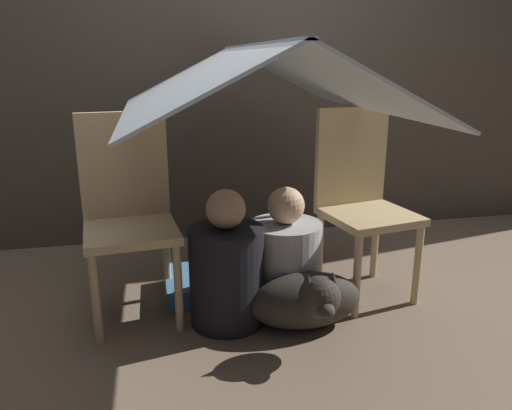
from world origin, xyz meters
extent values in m
plane|color=#7A6651|center=(0.00, 0.00, 0.00)|extent=(8.80, 8.80, 0.00)
cube|color=#4C4238|center=(0.00, 1.20, 1.25)|extent=(7.00, 0.05, 2.50)
cylinder|color=#D1B27F|center=(-0.71, -0.04, 0.20)|extent=(0.04, 0.04, 0.40)
cylinder|color=#D1B27F|center=(-0.37, 0.00, 0.20)|extent=(0.04, 0.04, 0.40)
cylinder|color=#D1B27F|center=(-0.75, 0.30, 0.20)|extent=(0.04, 0.04, 0.40)
cylinder|color=#D1B27F|center=(-0.41, 0.34, 0.20)|extent=(0.04, 0.04, 0.40)
cube|color=#D1B27F|center=(-0.56, 0.15, 0.42)|extent=(0.44, 0.44, 0.04)
cube|color=#D1B27F|center=(-0.58, 0.33, 0.68)|extent=(0.40, 0.07, 0.49)
cylinder|color=#D1B27F|center=(0.42, -0.05, 0.20)|extent=(0.04, 0.04, 0.40)
cylinder|color=#D1B27F|center=(0.76, 0.01, 0.20)|extent=(0.04, 0.04, 0.40)
cylinder|color=#D1B27F|center=(0.36, 0.28, 0.20)|extent=(0.04, 0.04, 0.40)
cylinder|color=#D1B27F|center=(0.70, 0.35, 0.20)|extent=(0.04, 0.04, 0.40)
cube|color=#D1B27F|center=(0.56, 0.15, 0.42)|extent=(0.46, 0.46, 0.04)
cube|color=#D1B27F|center=(0.53, 0.33, 0.68)|extent=(0.40, 0.10, 0.49)
cube|color=silver|center=(-0.28, 0.15, 1.06)|extent=(0.57, 1.50, 0.29)
cube|color=silver|center=(0.28, 0.15, 1.06)|extent=(0.57, 1.50, 0.29)
cube|color=silver|center=(0.00, 0.15, 1.20)|extent=(0.04, 1.50, 0.01)
cylinder|color=black|center=(-0.16, 0.03, 0.22)|extent=(0.33, 0.33, 0.45)
sphere|color=tan|center=(-0.16, 0.03, 0.53)|extent=(0.17, 0.17, 0.17)
cylinder|color=#B2B2B7|center=(0.14, 0.13, 0.21)|extent=(0.34, 0.34, 0.42)
sphere|color=#D6A884|center=(0.14, 0.13, 0.50)|extent=(0.17, 0.17, 0.17)
ellipsoid|color=#332D28|center=(0.17, -0.08, 0.13)|extent=(0.51, 0.24, 0.25)
sphere|color=#332D28|center=(0.17, -0.27, 0.24)|extent=(0.17, 0.17, 0.17)
ellipsoid|color=#332D28|center=(0.17, -0.35, 0.22)|extent=(0.07, 0.09, 0.06)
cone|color=#332D28|center=(0.12, -0.27, 0.30)|extent=(0.06, 0.06, 0.08)
cone|color=#332D28|center=(0.22, -0.27, 0.30)|extent=(0.06, 0.06, 0.08)
cube|color=#4C7FB2|center=(-0.19, 0.33, 0.05)|extent=(0.47, 0.37, 0.10)
camera|label=1|loc=(-0.44, -1.98, 1.15)|focal=35.00mm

